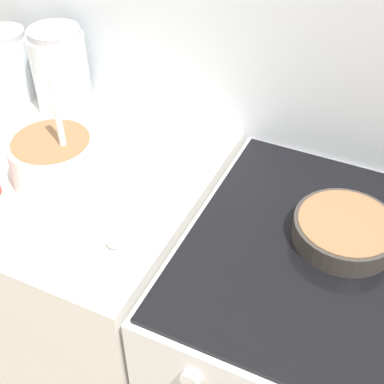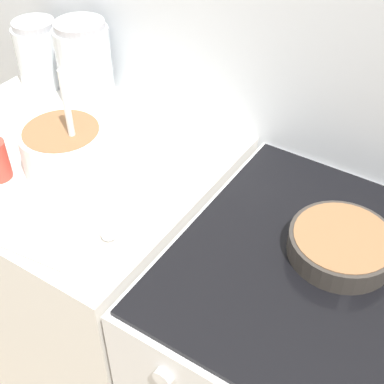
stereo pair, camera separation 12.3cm
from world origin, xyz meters
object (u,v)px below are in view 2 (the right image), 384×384
object	(u,v)px
baking_pan	(342,244)
storage_jar_middle	(85,68)
storage_jar_left	(40,58)
mixing_bowl	(64,148)

from	to	relation	value
baking_pan	storage_jar_middle	xyz separation A→B (m)	(-0.88, 0.19, 0.08)
baking_pan	storage_jar_left	bearing A→B (deg)	169.84
mixing_bowl	storage_jar_middle	xyz separation A→B (m)	(-0.18, 0.29, 0.04)
storage_jar_left	storage_jar_middle	distance (m)	0.19
baking_pan	storage_jar_middle	world-z (taller)	storage_jar_middle
mixing_bowl	storage_jar_left	distance (m)	0.48
mixing_bowl	baking_pan	bearing A→B (deg)	8.39
baking_pan	mixing_bowl	bearing A→B (deg)	-171.61
mixing_bowl	baking_pan	xyz separation A→B (m)	(0.69, 0.10, -0.04)
mixing_bowl	storage_jar_middle	world-z (taller)	mixing_bowl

